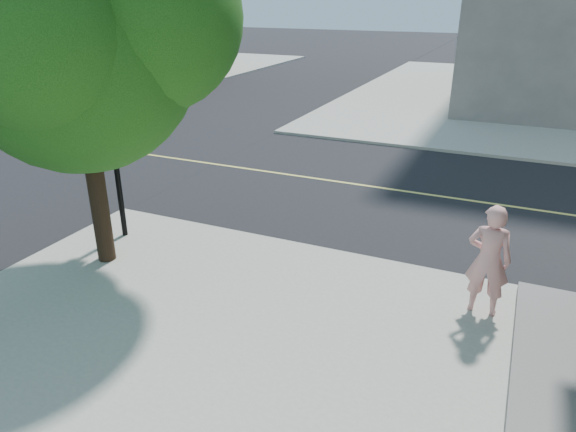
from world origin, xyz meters
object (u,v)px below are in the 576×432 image
at_px(man_on_phone, 489,260).
at_px(car_a, 12,92).
at_px(street_tree, 78,23).
at_px(signal_pole, 32,76).

xyz_separation_m(man_on_phone, car_a, (-22.51, 9.55, -0.34)).
bearing_deg(car_a, man_on_phone, -100.08).
bearing_deg(street_tree, man_on_phone, 8.88).
relative_size(man_on_phone, car_a, 0.36).
bearing_deg(street_tree, signal_pole, 157.51).
xyz_separation_m(signal_pole, car_a, (-12.75, 9.59, -2.77)).
distance_m(signal_pole, car_a, 16.19).
xyz_separation_m(street_tree, car_a, (-15.36, 10.67, -3.97)).
height_order(man_on_phone, street_tree, street_tree).
relative_size(street_tree, car_a, 1.30).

